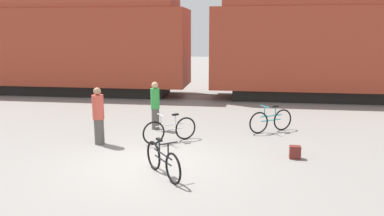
{
  "coord_description": "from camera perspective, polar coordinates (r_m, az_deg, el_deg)",
  "views": [
    {
      "loc": [
        2.26,
        -8.68,
        3.26
      ],
      "look_at": [
        0.79,
        1.71,
        1.1
      ],
      "focal_mm": 35.0,
      "sensor_mm": 36.0,
      "label": 1
    }
  ],
  "objects": [
    {
      "name": "rail_near",
      "position": [
        18.29,
        0.82,
        1.39
      ],
      "size": [
        70.33,
        0.07,
        0.01
      ],
      "primitive_type": "cube",
      "color": "#4C4238",
      "rests_on": "ground_plane"
    },
    {
      "name": "person_in_green",
      "position": [
        12.58,
        -5.63,
        0.41
      ],
      "size": [
        0.3,
        0.3,
        1.62
      ],
      "rotation": [
        0.0,
        0.0,
        1.03
      ],
      "color": "#514C47",
      "rests_on": "ground_plane"
    },
    {
      "name": "person_in_red",
      "position": [
        11.18,
        -14.07,
        -1.19
      ],
      "size": [
        0.33,
        0.33,
        1.68
      ],
      "rotation": [
        0.0,
        0.0,
        1.34
      ],
      "color": "#514C47",
      "rests_on": "ground_plane"
    },
    {
      "name": "bicycle_black",
      "position": [
        8.6,
        -4.46,
        -8.02
      ],
      "size": [
        1.1,
        1.37,
        0.87
      ],
      "color": "black",
      "rests_on": "ground_plane"
    },
    {
      "name": "rail_far",
      "position": [
        19.7,
        1.34,
        2.12
      ],
      "size": [
        70.33,
        0.07,
        0.01
      ],
      "primitive_type": "cube",
      "color": "#4C4238",
      "rests_on": "ground_plane"
    },
    {
      "name": "bicycle_silver",
      "position": [
        11.18,
        -3.38,
        -3.35
      ],
      "size": [
        1.42,
        1.11,
        0.87
      ],
      "color": "black",
      "rests_on": "ground_plane"
    },
    {
      "name": "bicycle_teal",
      "position": [
        12.54,
        11.92,
        -1.9
      ],
      "size": [
        1.43,
        0.95,
        0.89
      ],
      "color": "black",
      "rests_on": "ground_plane"
    },
    {
      "name": "ground_plane",
      "position": [
        9.54,
        -6.23,
        -8.42
      ],
      "size": [
        80.0,
        80.0,
        0.0
      ],
      "primitive_type": "plane",
      "color": "gray"
    },
    {
      "name": "freight_train",
      "position": [
        18.71,
        1.13,
        10.89
      ],
      "size": [
        58.33,
        2.82,
        5.69
      ],
      "color": "black",
      "rests_on": "ground_plane"
    },
    {
      "name": "backpack",
      "position": [
        10.15,
        15.43,
        -6.52
      ],
      "size": [
        0.28,
        0.2,
        0.34
      ],
      "color": "maroon",
      "rests_on": "ground_plane"
    }
  ]
}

